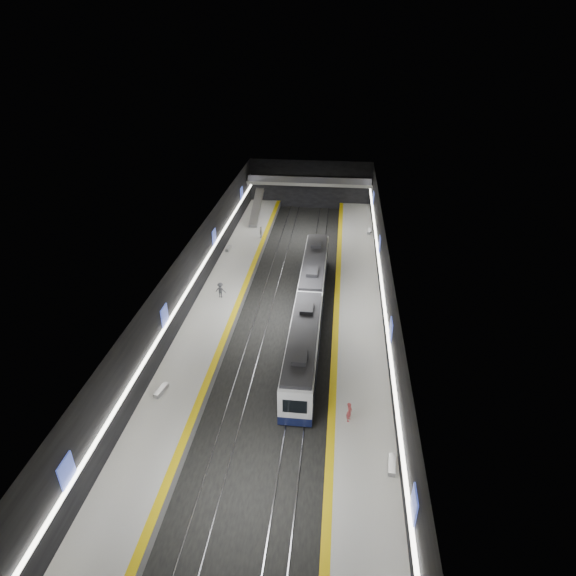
# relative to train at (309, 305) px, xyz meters

# --- Properties ---
(ground) EXTENTS (70.00, 70.00, 0.00)m
(ground) POSITION_rel_train_xyz_m (-2.50, 0.66, -2.20)
(ground) COLOR black
(ground) RESTS_ON ground
(ceiling) EXTENTS (20.00, 70.00, 0.04)m
(ceiling) POSITION_rel_train_xyz_m (-2.50, 0.66, 5.80)
(ceiling) COLOR beige
(ceiling) RESTS_ON wall_left
(wall_left) EXTENTS (0.04, 70.00, 8.00)m
(wall_left) POSITION_rel_train_xyz_m (-12.50, 0.66, 1.80)
(wall_left) COLOR black
(wall_left) RESTS_ON ground
(wall_right) EXTENTS (0.04, 70.00, 8.00)m
(wall_right) POSITION_rel_train_xyz_m (7.50, 0.66, 1.80)
(wall_right) COLOR black
(wall_right) RESTS_ON ground
(wall_back) EXTENTS (20.00, 0.04, 8.00)m
(wall_back) POSITION_rel_train_xyz_m (-2.50, 35.66, 1.80)
(wall_back) COLOR black
(wall_back) RESTS_ON ground
(platform_left) EXTENTS (5.00, 70.00, 1.00)m
(platform_left) POSITION_rel_train_xyz_m (-10.00, 0.66, -1.70)
(platform_left) COLOR slate
(platform_left) RESTS_ON ground
(tile_surface_left) EXTENTS (5.00, 70.00, 0.02)m
(tile_surface_left) POSITION_rel_train_xyz_m (-10.00, 0.66, -1.19)
(tile_surface_left) COLOR #B0B0AB
(tile_surface_left) RESTS_ON platform_left
(tactile_strip_left) EXTENTS (0.60, 70.00, 0.02)m
(tactile_strip_left) POSITION_rel_train_xyz_m (-7.80, 0.66, -1.18)
(tactile_strip_left) COLOR #DCB90B
(tactile_strip_left) RESTS_ON platform_left
(platform_right) EXTENTS (5.00, 70.00, 1.00)m
(platform_right) POSITION_rel_train_xyz_m (5.00, 0.66, -1.70)
(platform_right) COLOR slate
(platform_right) RESTS_ON ground
(tile_surface_right) EXTENTS (5.00, 70.00, 0.02)m
(tile_surface_right) POSITION_rel_train_xyz_m (5.00, 0.66, -1.19)
(tile_surface_right) COLOR #B0B0AB
(tile_surface_right) RESTS_ON platform_right
(tactile_strip_right) EXTENTS (0.60, 70.00, 0.02)m
(tactile_strip_right) POSITION_rel_train_xyz_m (2.80, 0.66, -1.18)
(tactile_strip_right) COLOR #DCB90B
(tactile_strip_right) RESTS_ON platform_right
(rails) EXTENTS (6.52, 70.00, 0.12)m
(rails) POSITION_rel_train_xyz_m (-2.50, 0.66, -2.14)
(rails) COLOR gray
(rails) RESTS_ON ground
(train) EXTENTS (2.69, 30.05, 3.60)m
(train) POSITION_rel_train_xyz_m (0.00, 0.00, 0.00)
(train) COLOR #0E1436
(train) RESTS_ON ground
(ad_posters) EXTENTS (19.94, 53.50, 2.20)m
(ad_posters) POSITION_rel_train_xyz_m (-2.50, 1.66, 2.30)
(ad_posters) COLOR #4254C6
(ad_posters) RESTS_ON wall_left
(cove_light_left) EXTENTS (0.25, 68.60, 0.12)m
(cove_light_left) POSITION_rel_train_xyz_m (-12.30, 0.66, 1.60)
(cove_light_left) COLOR white
(cove_light_left) RESTS_ON wall_left
(cove_light_right) EXTENTS (0.25, 68.60, 0.12)m
(cove_light_right) POSITION_rel_train_xyz_m (7.30, 0.66, 1.60)
(cove_light_right) COLOR white
(cove_light_right) RESTS_ON wall_right
(mezzanine_bridge) EXTENTS (20.00, 3.00, 1.50)m
(mezzanine_bridge) POSITION_rel_train_xyz_m (-2.50, 33.59, 2.84)
(mezzanine_bridge) COLOR gray
(mezzanine_bridge) RESTS_ON wall_left
(escalator) EXTENTS (1.20, 7.50, 3.92)m
(escalator) POSITION_rel_train_xyz_m (-10.00, 26.66, 0.70)
(escalator) COLOR #99999E
(escalator) RESTS_ON platform_left
(bench_left_near) EXTENTS (0.83, 1.71, 0.40)m
(bench_left_near) POSITION_rel_train_xyz_m (-11.16, -13.14, -0.99)
(bench_left_near) COLOR #99999E
(bench_left_near) RESTS_ON platform_left
(bench_left_far) EXTENTS (0.53, 1.65, 0.40)m
(bench_left_far) POSITION_rel_train_xyz_m (-11.85, 15.07, -1.00)
(bench_left_far) COLOR #99999E
(bench_left_far) RESTS_ON platform_left
(bench_right_near) EXTENTS (0.63, 1.76, 0.42)m
(bench_right_near) POSITION_rel_train_xyz_m (7.00, -18.69, -0.99)
(bench_right_near) COLOR #99999E
(bench_right_near) RESTS_ON platform_right
(bench_right_far) EXTENTS (0.79, 1.71, 0.40)m
(bench_right_far) POSITION_rel_train_xyz_m (7.00, 23.10, -0.99)
(bench_right_far) COLOR #99999E
(bench_right_far) RESTS_ON platform_right
(passenger_right_a) EXTENTS (0.54, 0.69, 1.68)m
(passenger_right_a) POSITION_rel_train_xyz_m (4.10, -14.58, -0.36)
(passenger_right_a) COLOR #C2484C
(passenger_right_a) RESTS_ON platform_right
(passenger_left_a) EXTENTS (0.45, 1.00, 1.68)m
(passenger_left_a) POSITION_rel_train_xyz_m (-8.22, 19.59, -0.36)
(passenger_left_a) COLOR beige
(passenger_left_a) RESTS_ON platform_left
(passenger_left_b) EXTENTS (1.21, 0.78, 1.77)m
(passenger_left_b) POSITION_rel_train_xyz_m (-9.92, 2.64, -0.31)
(passenger_left_b) COLOR #43454C
(passenger_left_b) RESTS_ON platform_left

